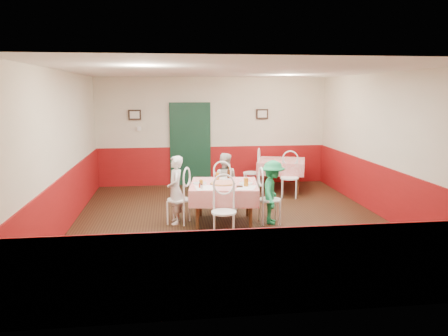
{
  "coord_description": "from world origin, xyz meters",
  "views": [
    {
      "loc": [
        -1.15,
        -7.88,
        2.44
      ],
      "look_at": [
        -0.16,
        -0.05,
        1.05
      ],
      "focal_mm": 35.0,
      "sensor_mm": 36.0,
      "label": 1
    }
  ],
  "objects": [
    {
      "name": "shaker_b",
      "position": [
        -0.6,
        -0.48,
        0.81
      ],
      "size": [
        0.04,
        0.04,
        0.09
      ],
      "primitive_type": "cylinder",
      "rotation": [
        0.0,
        0.0,
        -0.13
      ],
      "color": "silver",
      "rests_on": "main_table"
    },
    {
      "name": "wainscot_right",
      "position": [
        2.98,
        0.0,
        0.5
      ],
      "size": [
        0.03,
        7.0,
        1.0
      ],
      "primitive_type": "cube",
      "color": "maroon",
      "rests_on": "ground"
    },
    {
      "name": "front_wall",
      "position": [
        0.0,
        -3.5,
        1.4
      ],
      "size": [
        6.0,
        0.1,
        2.8
      ],
      "primitive_type": "cube",
      "color": "beige",
      "rests_on": "ground"
    },
    {
      "name": "right_wall",
      "position": [
        3.0,
        0.0,
        1.4
      ],
      "size": [
        0.1,
        7.0,
        2.8
      ],
      "primitive_type": "cube",
      "color": "beige",
      "rests_on": "ground"
    },
    {
      "name": "beer_bottle",
      "position": [
        -0.01,
        0.36,
        0.87
      ],
      "size": [
        0.07,
        0.07,
        0.21
      ],
      "primitive_type": "cylinder",
      "rotation": [
        0.0,
        0.0,
        -0.13
      ],
      "color": "#381C0A",
      "rests_on": "main_table"
    },
    {
      "name": "glass_a",
      "position": [
        -0.6,
        -0.27,
        0.82
      ],
      "size": [
        0.07,
        0.07,
        0.12
      ],
      "primitive_type": "cylinder",
      "rotation": [
        0.0,
        0.0,
        -0.13
      ],
      "color": "#BF7219",
      "rests_on": "main_table"
    },
    {
      "name": "plate_right",
      "position": [
        0.24,
        -0.13,
        0.77
      ],
      "size": [
        0.28,
        0.28,
        0.01
      ],
      "primitive_type": "cylinder",
      "rotation": [
        0.0,
        0.0,
        -0.13
      ],
      "color": "white",
      "rests_on": "main_table"
    },
    {
      "name": "door",
      "position": [
        -0.6,
        3.45,
        1.05
      ],
      "size": [
        0.96,
        0.06,
        2.1
      ],
      "primitive_type": "cube",
      "color": "black",
      "rests_on": "ground"
    },
    {
      "name": "diner_left",
      "position": [
        -1.05,
        0.07,
        0.64
      ],
      "size": [
        0.32,
        0.47,
        1.27
      ],
      "primitive_type": "imported",
      "rotation": [
        0.0,
        0.0,
        -1.54
      ],
      "color": "gray",
      "rests_on": "ground"
    },
    {
      "name": "chair_far",
      "position": [
        -0.05,
        0.79,
        0.45
      ],
      "size": [
        0.54,
        0.54,
        0.9
      ],
      "primitive_type": null,
      "rotation": [
        0.0,
        0.0,
        2.78
      ],
      "color": "white",
      "rests_on": "ground"
    },
    {
      "name": "glass_c",
      "position": [
        -0.23,
        0.34,
        0.83
      ],
      "size": [
        0.08,
        0.08,
        0.13
      ],
      "primitive_type": "cylinder",
      "rotation": [
        0.0,
        0.0,
        -0.13
      ],
      "color": "#BF7219",
      "rests_on": "main_table"
    },
    {
      "name": "thermostat",
      "position": [
        -1.9,
        3.45,
        1.5
      ],
      "size": [
        0.1,
        0.03,
        0.1
      ],
      "primitive_type": "cube",
      "color": "white",
      "rests_on": "back_wall"
    },
    {
      "name": "back_wall",
      "position": [
        0.0,
        3.5,
        1.4
      ],
      "size": [
        6.0,
        0.1,
        2.8
      ],
      "primitive_type": "cube",
      "color": "beige",
      "rests_on": "ground"
    },
    {
      "name": "picture_left",
      "position": [
        -2.0,
        3.45,
        1.85
      ],
      "size": [
        0.32,
        0.03,
        0.26
      ],
      "primitive_type": "cube",
      "color": "black",
      "rests_on": "back_wall"
    },
    {
      "name": "wainscot_back",
      "position": [
        0.0,
        3.48,
        0.5
      ],
      "size": [
        6.0,
        0.03,
        1.0
      ],
      "primitive_type": "cube",
      "color": "maroon",
      "rests_on": "ground"
    },
    {
      "name": "main_table",
      "position": [
        -0.16,
        -0.05,
        0.38
      ],
      "size": [
        1.37,
        1.37,
        0.77
      ],
      "primitive_type": "cube",
      "rotation": [
        0.0,
        0.0,
        -0.13
      ],
      "color": "red",
      "rests_on": "ground"
    },
    {
      "name": "left_wall",
      "position": [
        -3.0,
        0.0,
        1.4
      ],
      "size": [
        0.1,
        7.0,
        2.8
      ],
      "primitive_type": "cube",
      "color": "beige",
      "rests_on": "ground"
    },
    {
      "name": "chair_left",
      "position": [
        -1.0,
        0.06,
        0.45
      ],
      "size": [
        0.54,
        0.54,
        0.9
      ],
      "primitive_type": null,
      "rotation": [
        0.0,
        0.0,
        -1.95
      ],
      "color": "white",
      "rests_on": "ground"
    },
    {
      "name": "shaker_a",
      "position": [
        -0.6,
        -0.43,
        0.81
      ],
      "size": [
        0.04,
        0.04,
        0.09
      ],
      "primitive_type": "cylinder",
      "rotation": [
        0.0,
        0.0,
        -0.13
      ],
      "color": "silver",
      "rests_on": "main_table"
    },
    {
      "name": "pizza",
      "position": [
        -0.18,
        -0.09,
        0.77
      ],
      "size": [
        0.5,
        0.5,
        0.03
      ],
      "primitive_type": "cylinder",
      "rotation": [
        0.0,
        0.0,
        -0.13
      ],
      "color": "#B74723",
      "rests_on": "main_table"
    },
    {
      "name": "plate_left",
      "position": [
        -0.6,
        -0.01,
        0.77
      ],
      "size": [
        0.28,
        0.28,
        0.01
      ],
      "primitive_type": "cylinder",
      "rotation": [
        0.0,
        0.0,
        -0.13
      ],
      "color": "white",
      "rests_on": "main_table"
    },
    {
      "name": "diner_far",
      "position": [
        -0.04,
        0.84,
        0.6
      ],
      "size": [
        0.68,
        0.59,
        1.2
      ],
      "primitive_type": "imported",
      "rotation": [
        0.0,
        0.0,
        2.87
      ],
      "color": "gray",
      "rests_on": "ground"
    },
    {
      "name": "plate_far",
      "position": [
        -0.09,
        0.37,
        0.77
      ],
      "size": [
        0.28,
        0.28,
        0.01
      ],
      "primitive_type": "cylinder",
      "rotation": [
        0.0,
        0.0,
        -0.13
      ],
      "color": "white",
      "rests_on": "main_table"
    },
    {
      "name": "chair_second_b",
      "position": [
        1.61,
        1.79,
        0.45
      ],
      "size": [
        0.53,
        0.53,
        0.9
      ],
      "primitive_type": null,
      "rotation": [
        0.0,
        0.0,
        -0.32
      ],
      "color": "white",
      "rests_on": "ground"
    },
    {
      "name": "diner_right",
      "position": [
        0.74,
        -0.16,
        0.59
      ],
      "size": [
        0.64,
        0.86,
        1.19
      ],
      "primitive_type": "imported",
      "rotation": [
        0.0,
        0.0,
        1.28
      ],
      "color": "gray",
      "rests_on": "ground"
    },
    {
      "name": "shaker_c",
      "position": [
        -0.63,
        -0.38,
        0.81
      ],
      "size": [
        0.04,
        0.04,
        0.09
      ],
      "primitive_type": "cylinder",
      "rotation": [
        0.0,
        0.0,
        -0.13
      ],
      "color": "#B23319",
      "rests_on": "main_table"
    },
    {
      "name": "menu_right",
      "position": [
        0.2,
        -0.45,
        0.76
      ],
      "size": [
        0.42,
        0.48,
        0.0
      ],
      "primitive_type": "cube",
      "rotation": [
        0.0,
        0.0,
        -0.34
      ],
      "color": "white",
      "rests_on": "main_table"
    },
    {
      "name": "chair_second_a",
      "position": [
        0.86,
        2.54,
        0.45
      ],
      "size": [
        0.53,
        0.53,
        0.9
      ],
      "primitive_type": null,
      "rotation": [
        0.0,
        0.0,
        -1.89
      ],
      "color": "white",
      "rests_on": "ground"
    },
    {
      "name": "wallet",
      "position": [
        0.08,
        -0.39,
        0.77
      ],
      "size": [
        0.12,
        0.1,
        0.02
      ],
      "primitive_type": "cube",
      "rotation": [
        0.0,
        0.0,
        -0.13
      ],
      "color": "black",
      "rests_on": "main_table"
    },
    {
      "name": "second_table",
      "position": [
        1.61,
        2.54,
        0.38
      ],
      "size": [
        1.41,
        1.41,
        0.77
      ],
      "primitive_type": "cube",
      "rotation": [
        0.0,
        0.0,
        -0.32
      ],
      "color": "red",
      "rests_on": "ground"
    },
    {
      "name": "chair_near",
      "position": [
        -0.26,
        -0.89,
        0.45
      ],
      "size": [
        0.47,
        0.47,
        0.9
      ],
      "primitive_type": null,
      "rotation": [
        0.0,
        0.0,
        -0.12
      ],
      "color": "white",
      "rests_on": "ground"
    },
    {
      "name": "chair_right",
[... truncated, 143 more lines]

